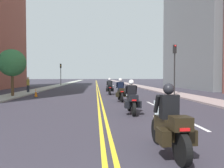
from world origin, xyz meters
TOP-DOWN VIEW (x-y plane):
  - ground_plane at (0.00, 48.00)m, footprint 264.00×264.00m
  - sidewalk_left at (-7.81, 48.00)m, footprint 2.15×144.00m
  - sidewalk_right at (7.81, 48.00)m, footprint 2.15×144.00m
  - centreline_yellow_inner at (-0.12, 48.00)m, footprint 0.12×132.00m
  - centreline_yellow_outer at (0.12, 48.00)m, footprint 0.12×132.00m
  - lane_dashes_white at (3.37, 29.00)m, footprint 0.14×56.40m
  - building_right_1 at (17.49, 33.04)m, footprint 8.72×18.37m
  - motorcycle_0 at (1.38, 4.93)m, footprint 0.78×2.17m
  - motorcycle_1 at (1.43, 10.38)m, footprint 0.77×2.18m
  - motorcycle_2 at (1.51, 15.71)m, footprint 0.77×2.21m
  - motorcycle_3 at (1.11, 21.67)m, footprint 0.76×2.19m
  - motorcycle_4 at (1.41, 26.86)m, footprint 0.76×2.06m
  - traffic_cone_0 at (-5.55, 19.58)m, footprint 0.33×0.33m
  - traffic_light_near at (7.14, 20.00)m, footprint 0.28×0.38m
  - traffic_light_far at (-7.14, 43.38)m, footprint 0.28×0.38m
  - pedestrian_0 at (-7.66, 24.31)m, footprint 0.38×0.42m
  - street_tree_0 at (-7.55, 19.60)m, footprint 2.36×2.36m

SIDE VIEW (x-z plane):
  - ground_plane at x=0.00m, z-range 0.00..0.00m
  - centreline_yellow_inner at x=-0.12m, z-range 0.00..0.01m
  - centreline_yellow_outer at x=0.12m, z-range 0.00..0.01m
  - lane_dashes_white at x=3.37m, z-range 0.00..0.01m
  - sidewalk_left at x=-7.81m, z-range 0.00..0.12m
  - sidewalk_right at x=7.81m, z-range 0.00..0.12m
  - traffic_cone_0 at x=-5.55m, z-range 0.00..0.76m
  - motorcycle_4 at x=1.41m, z-range -0.14..1.45m
  - motorcycle_1 at x=1.43m, z-range -0.17..1.48m
  - motorcycle_0 at x=1.38m, z-range -0.16..1.47m
  - motorcycle_3 at x=1.11m, z-range -0.16..1.50m
  - motorcycle_2 at x=1.51m, z-range -0.17..1.52m
  - pedestrian_0 at x=-7.66m, z-range 0.03..1.79m
  - street_tree_0 at x=-7.55m, z-range 0.90..5.08m
  - traffic_light_far at x=-7.14m, z-range 0.85..5.22m
  - traffic_light_near at x=7.14m, z-range 0.92..5.72m
  - building_right_1 at x=17.49m, z-range 0.00..22.04m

